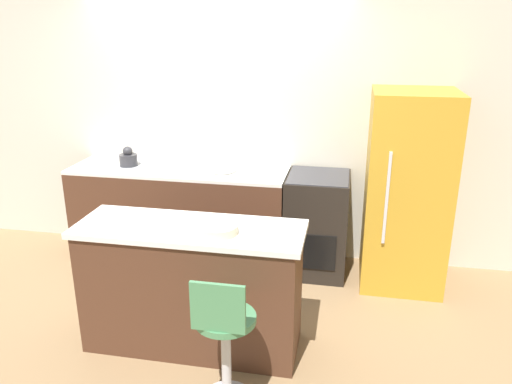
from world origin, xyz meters
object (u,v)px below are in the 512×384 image
kettle (128,158)px  mixing_bowl (222,166)px  stool_chair (225,343)px  refrigerator (407,191)px  oven_range (317,224)px

kettle → mixing_bowl: 0.93m
stool_chair → kettle: (-1.42, 1.88, 0.56)m
kettle → mixing_bowl: size_ratio=0.76×
refrigerator → kettle: size_ratio=9.16×
stool_chair → kettle: size_ratio=4.89×
refrigerator → kettle: 2.59m
stool_chair → mixing_bowl: (-0.49, 1.88, 0.54)m
refrigerator → stool_chair: bearing=-122.3°
oven_range → refrigerator: bearing=-3.7°
oven_range → stool_chair: 1.94m
oven_range → refrigerator: size_ratio=0.54×
oven_range → kettle: size_ratio=4.99×
oven_range → mixing_bowl: mixing_bowl is taller
oven_range → stool_chair: (-0.40, -1.90, -0.01)m
mixing_bowl → kettle: bearing=180.0°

